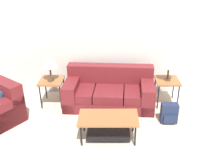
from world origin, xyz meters
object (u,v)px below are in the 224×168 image
(table_lamp_left, at_px, (49,62))
(backpack, at_px, (169,114))
(side_table_left, at_px, (51,82))
(table_lamp_right, at_px, (169,62))
(couch, at_px, (109,92))
(coffee_table, at_px, (108,122))
(side_table_right, at_px, (167,82))

(table_lamp_left, bearing_deg, backpack, -17.17)
(side_table_left, distance_m, table_lamp_right, 2.56)
(couch, height_order, table_lamp_right, table_lamp_right)
(couch, bearing_deg, coffee_table, -90.51)
(side_table_right, bearing_deg, coffee_table, -135.41)
(couch, height_order, table_lamp_left, table_lamp_left)
(couch, xyz_separation_m, side_table_left, (-1.26, 0.02, 0.23))
(side_table_left, distance_m, side_table_right, 2.52)
(side_table_right, relative_size, backpack, 1.41)
(backpack, bearing_deg, side_table_right, 84.06)
(side_table_right, bearing_deg, couch, -179.02)
(side_table_left, xyz_separation_m, backpack, (2.44, -0.75, -0.32))
(backpack, bearing_deg, table_lamp_left, 162.83)
(side_table_right, height_order, table_lamp_right, table_lamp_right)
(couch, height_order, side_table_left, couch)
(side_table_right, distance_m, backpack, 0.82)
(side_table_right, xyz_separation_m, table_lamp_left, (-2.52, 0.00, 0.47))
(couch, relative_size, side_table_left, 3.41)
(couch, xyz_separation_m, side_table_right, (1.25, 0.02, 0.23))
(couch, distance_m, side_table_left, 1.28)
(side_table_left, height_order, table_lamp_left, table_lamp_left)
(side_table_left, xyz_separation_m, table_lamp_left, (-0.00, 0.00, 0.47))
(side_table_right, bearing_deg, backpack, -95.94)
(side_table_right, xyz_separation_m, backpack, (-0.08, -0.75, -0.32))
(couch, relative_size, table_lamp_right, 3.73)
(couch, bearing_deg, side_table_left, 179.02)
(side_table_left, bearing_deg, table_lamp_left, 116.57)
(couch, distance_m, coffee_table, 1.23)
(coffee_table, distance_m, table_lamp_left, 1.88)
(couch, distance_m, backpack, 1.39)
(coffee_table, relative_size, table_lamp_left, 1.97)
(couch, xyz_separation_m, table_lamp_left, (-1.26, 0.02, 0.70))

